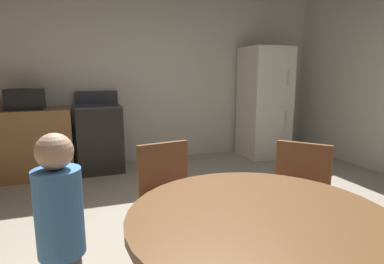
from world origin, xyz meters
name	(u,v)px	position (x,y,z in m)	size (l,w,h in m)	color
ground_plane	(216,257)	(0.00, 0.00, 0.00)	(14.00, 14.00, 0.00)	#A89E89
wall_back	(140,73)	(0.00, 2.93, 1.35)	(6.19, 0.12, 2.70)	beige
oven_range	(100,138)	(-0.67, 2.53, 0.47)	(0.60, 0.60, 1.10)	black
refrigerator	(264,103)	(1.93, 2.48, 0.88)	(0.68, 0.68, 1.76)	silver
microwave	(25,99)	(-1.55, 2.53, 1.03)	(0.44, 0.32, 0.26)	black
dining_table	(258,248)	(-0.19, -0.87, 0.60)	(1.15, 1.15, 0.76)	brown
chair_northeast	(298,198)	(0.50, -0.26, 0.50)	(0.56, 0.56, 0.87)	brown
chair_north	(170,197)	(-0.34, 0.04, 0.50)	(0.46, 0.46, 0.87)	brown
person_child	(61,238)	(-1.02, -0.45, 0.58)	(0.30, 0.30, 1.09)	#665B51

